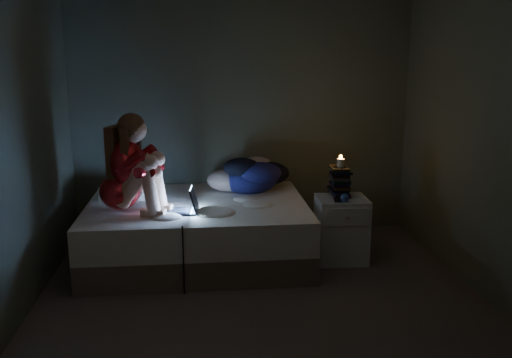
{
  "coord_description": "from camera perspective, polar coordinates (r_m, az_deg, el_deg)",
  "views": [
    {
      "loc": [
        -0.46,
        -3.86,
        1.94
      ],
      "look_at": [
        0.05,
        1.0,
        0.8
      ],
      "focal_mm": 37.91,
      "sensor_mm": 36.0,
      "label": 1
    }
  ],
  "objects": [
    {
      "name": "floor",
      "position": [
        4.35,
        0.73,
        -13.51
      ],
      "size": [
        3.6,
        3.8,
        0.02
      ],
      "primitive_type": "cube",
      "color": "#493F3A",
      "rests_on": "ground"
    },
    {
      "name": "wall_back",
      "position": [
        5.82,
        -1.43,
        6.82
      ],
      "size": [
        3.6,
        0.02,
        2.6
      ],
      "primitive_type": "cube",
      "color": "#53594C",
      "rests_on": "ground"
    },
    {
      "name": "wall_front",
      "position": [
        2.1,
        6.91,
        -4.74
      ],
      "size": [
        3.6,
        0.02,
        2.6
      ],
      "primitive_type": "cube",
      "color": "#53594C",
      "rests_on": "ground"
    },
    {
      "name": "wall_left",
      "position": [
        4.14,
        -24.98,
        3.0
      ],
      "size": [
        0.02,
        3.8,
        2.6
      ],
      "primitive_type": "cube",
      "color": "#53594C",
      "rests_on": "ground"
    },
    {
      "name": "wall_right",
      "position": [
        4.52,
        24.27,
        3.83
      ],
      "size": [
        0.02,
        3.8,
        2.6
      ],
      "primitive_type": "cube",
      "color": "#53594C",
      "rests_on": "ground"
    },
    {
      "name": "bed",
      "position": [
        5.23,
        -6.15,
        -5.43
      ],
      "size": [
        2.05,
        1.54,
        0.56
      ],
      "primitive_type": null,
      "color": "silver",
      "rests_on": "ground"
    },
    {
      "name": "pillow",
      "position": [
        5.44,
        -13.68,
        -1.2
      ],
      "size": [
        0.45,
        0.32,
        0.13
      ],
      "primitive_type": "cube",
      "color": "white",
      "rests_on": "bed"
    },
    {
      "name": "woman",
      "position": [
        4.87,
        -14.32,
        1.67
      ],
      "size": [
        0.63,
        0.51,
        0.89
      ],
      "primitive_type": null,
      "rotation": [
        0.0,
        0.0,
        -0.3
      ],
      "color": "maroon",
      "rests_on": "bed"
    },
    {
      "name": "laptop",
      "position": [
        4.81,
        -8.26,
        -2.17
      ],
      "size": [
        0.36,
        0.26,
        0.24
      ],
      "primitive_type": null,
      "rotation": [
        0.0,
        0.0,
        -0.08
      ],
      "color": "black",
      "rests_on": "bed"
    },
    {
      "name": "clothes_pile",
      "position": [
        5.5,
        -0.76,
        0.61
      ],
      "size": [
        0.75,
        0.67,
        0.37
      ],
      "primitive_type": null,
      "rotation": [
        0.0,
        0.0,
        0.34
      ],
      "color": "#10103B",
      "rests_on": "bed"
    },
    {
      "name": "nightstand",
      "position": [
        5.22,
        8.98,
        -5.26
      ],
      "size": [
        0.48,
        0.43,
        0.62
      ],
      "primitive_type": "cube",
      "rotation": [
        0.0,
        0.0,
        -0.03
      ],
      "color": "white",
      "rests_on": "ground"
    },
    {
      "name": "book_stack",
      "position": [
        5.17,
        8.85,
        -0.24
      ],
      "size": [
        0.19,
        0.25,
        0.28
      ],
      "primitive_type": null,
      "color": "black",
      "rests_on": "nightstand"
    },
    {
      "name": "candle",
      "position": [
        5.13,
        8.92,
        1.73
      ],
      "size": [
        0.07,
        0.07,
        0.08
      ],
      "primitive_type": "cylinder",
      "color": "beige",
      "rests_on": "book_stack"
    },
    {
      "name": "phone",
      "position": [
        5.03,
        8.66,
        -2.21
      ],
      "size": [
        0.09,
        0.15,
        0.01
      ],
      "primitive_type": "cube",
      "rotation": [
        0.0,
        0.0,
        -0.13
      ],
      "color": "black",
      "rests_on": "nightstand"
    },
    {
      "name": "blue_orb",
      "position": [
        4.98,
        9.4,
        -1.99
      ],
      "size": [
        0.08,
        0.08,
        0.08
      ],
      "primitive_type": "sphere",
      "color": "#2B4685",
      "rests_on": "nightstand"
    }
  ]
}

